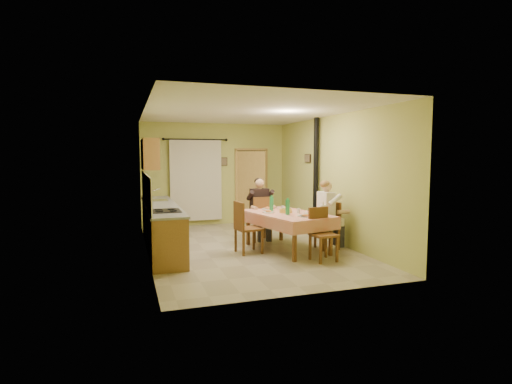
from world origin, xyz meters
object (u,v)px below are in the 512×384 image
object	(u,v)px
chair_far	(260,228)
stove_flue	(316,193)
chair_left	(248,238)
man_far	(260,202)
dining_table	(287,231)
chair_right	(328,235)
man_right	(327,206)
chair_near	(323,245)

from	to	relation	value
chair_far	stove_flue	world-z (taller)	stove_flue
chair_left	man_far	distance (m)	1.30
dining_table	chair_far	xyz separation A→B (m)	(-0.24, 1.00, -0.09)
dining_table	chair_right	world-z (taller)	chair_right
man_right	man_far	bearing A→B (deg)	41.01
chair_right	chair_far	bearing A→B (deg)	41.74
stove_flue	chair_near	bearing A→B (deg)	-112.92
chair_left	man_far	xyz separation A→B (m)	(0.59, 1.01, 0.59)
chair_near	chair_right	size ratio (longest dim) A/B	1.00
chair_far	chair_right	world-z (taller)	chair_far
chair_far	chair_right	xyz separation A→B (m)	(1.08, -1.16, -0.00)
dining_table	man_far	size ratio (longest dim) A/B	1.53
dining_table	chair_far	bearing A→B (deg)	89.94
chair_left	man_right	bearing A→B (deg)	76.86
dining_table	chair_right	size ratio (longest dim) A/B	2.19
chair_far	chair_right	bearing A→B (deg)	-49.16
chair_near	man_far	size ratio (longest dim) A/B	0.70
dining_table	man_right	size ratio (longest dim) A/B	1.53
dining_table	man_right	xyz separation A→B (m)	(0.82, -0.16, 0.50)
chair_far	man_right	world-z (taller)	man_right
dining_table	chair_left	world-z (taller)	chair_left
chair_far	chair_near	distance (m)	2.05
dining_table	man_far	world-z (taller)	man_far
chair_near	man_right	distance (m)	1.13
man_far	stove_flue	distance (m)	1.43
chair_near	chair_right	world-z (taller)	chair_right
chair_right	man_far	xyz separation A→B (m)	(-1.08, 1.18, 0.59)
chair_far	chair_near	size ratio (longest dim) A/B	1.04
chair_left	man_right	world-z (taller)	man_right
chair_left	man_right	xyz separation A→B (m)	(1.65, -0.17, 0.59)
chair_far	man_far	size ratio (longest dim) A/B	0.73
dining_table	chair_right	distance (m)	0.86
chair_left	stove_flue	bearing A→B (deg)	110.97
chair_left	chair_near	bearing A→B (deg)	41.68
chair_left	stove_flue	size ratio (longest dim) A/B	0.37
man_far	chair_far	bearing A→B (deg)	-90.00
dining_table	chair_left	size ratio (longest dim) A/B	2.08
man_far	stove_flue	bearing A→B (deg)	0.70
chair_near	stove_flue	size ratio (longest dim) A/B	0.35
chair_near	stove_flue	xyz separation A→B (m)	(0.87, 2.06, 0.73)
chair_far	man_right	bearing A→B (deg)	-49.54
dining_table	man_right	distance (m)	0.98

